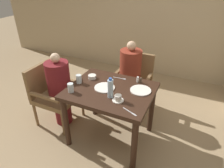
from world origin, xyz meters
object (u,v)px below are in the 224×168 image
at_px(bowl_small, 92,77).
at_px(glass_tall_near, 71,88).
at_px(water_bottle, 110,88).
at_px(plate_main_right, 141,90).
at_px(teacup_with_saucer, 118,98).
at_px(chair_far_side, 133,79).
at_px(chair_left_side, 53,92).
at_px(diner_in_left_chair, 60,89).
at_px(plate_main_left, 105,88).
at_px(glass_tall_mid, 79,79).
at_px(diner_in_far_chair, 130,77).

relative_size(bowl_small, glass_tall_near, 0.97).
xyz_separation_m(water_bottle, glass_tall_near, (-0.47, -0.09, -0.06)).
xyz_separation_m(plate_main_right, teacup_with_saucer, (-0.16, -0.30, 0.02)).
height_order(chair_far_side, teacup_with_saucer, chair_far_side).
bearing_deg(chair_left_side, diner_in_left_chair, 0.00).
xyz_separation_m(chair_left_side, diner_in_left_chair, (0.14, 0.00, 0.07)).
relative_size(chair_left_side, teacup_with_saucer, 6.90).
bearing_deg(teacup_with_saucer, bowl_small, 147.30).
relative_size(plate_main_left, glass_tall_mid, 2.28).
bearing_deg(chair_far_side, water_bottle, -85.89).
bearing_deg(glass_tall_near, plate_main_left, 36.90).
xyz_separation_m(chair_far_side, bowl_small, (-0.34, -0.69, 0.30)).
relative_size(water_bottle, glass_tall_near, 2.21).
distance_m(diner_in_far_chair, glass_tall_near, 1.05).
relative_size(teacup_with_saucer, glass_tall_near, 1.17).
height_order(plate_main_left, water_bottle, water_bottle).
bearing_deg(plate_main_left, teacup_with_saucer, -34.76).
height_order(chair_left_side, teacup_with_saucer, chair_left_side).
bearing_deg(diner_in_left_chair, chair_far_side, 46.70).
height_order(chair_far_side, glass_tall_mid, chair_far_side).
distance_m(plate_main_right, glass_tall_near, 0.83).
height_order(teacup_with_saucer, glass_tall_mid, glass_tall_mid).
relative_size(diner_in_left_chair, plate_main_left, 4.42).
xyz_separation_m(plate_main_left, plate_main_right, (0.42, 0.13, 0.00)).
distance_m(diner_in_left_chair, chair_far_side, 1.15).
distance_m(chair_far_side, glass_tall_near, 1.20).
distance_m(diner_in_far_chair, plate_main_left, 0.73).
xyz_separation_m(diner_in_far_chair, glass_tall_mid, (-0.43, -0.72, 0.23)).
bearing_deg(diner_in_far_chair, teacup_with_saucer, -78.59).
height_order(chair_left_side, bowl_small, chair_left_side).
bearing_deg(water_bottle, diner_in_left_chair, 169.80).
xyz_separation_m(chair_left_side, glass_tall_mid, (0.50, -0.03, 0.34)).
bearing_deg(glass_tall_mid, plate_main_right, 10.70).
relative_size(diner_in_far_chair, water_bottle, 4.80).
relative_size(plate_main_right, water_bottle, 1.03).
distance_m(teacup_with_saucer, water_bottle, 0.14).
bearing_deg(bowl_small, water_bottle, -36.40).
distance_m(chair_left_side, diner_in_far_chair, 1.16).
relative_size(diner_in_far_chair, glass_tall_near, 10.61).
bearing_deg(plate_main_right, chair_far_side, 115.39).
bearing_deg(plate_main_right, glass_tall_near, -153.58).
bearing_deg(teacup_with_saucer, glass_tall_mid, 165.52).
xyz_separation_m(teacup_with_saucer, bowl_small, (-0.52, 0.33, -0.01)).
height_order(diner_in_far_chair, bowl_small, diner_in_far_chair).
distance_m(diner_in_left_chair, plate_main_right, 1.15).
relative_size(chair_left_side, diner_in_left_chair, 0.80).
relative_size(chair_far_side, teacup_with_saucer, 6.90).
relative_size(chair_left_side, chair_far_side, 1.00).
bearing_deg(water_bottle, plate_main_right, 45.45).
bearing_deg(water_bottle, chair_left_side, 171.22).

